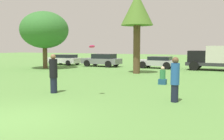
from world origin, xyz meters
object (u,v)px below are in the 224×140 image
(person_catcher, at_px, (175,79))
(parked_car_grey, at_px, (102,60))
(parked_car_silver, at_px, (158,62))
(parked_car_white, at_px, (65,59))
(frisbee, at_px, (92,47))
(bystander_sitting, at_px, (163,77))
(tree_0, at_px, (44,30))
(person_thrower, at_px, (54,73))
(tree_1, at_px, (137,12))
(delivery_truck_black, at_px, (219,57))

(person_catcher, distance_m, parked_car_grey, 17.59)
(parked_car_silver, bearing_deg, parked_car_white, 2.69)
(frisbee, relative_size, parked_car_grey, 0.06)
(bystander_sitting, bearing_deg, parked_car_silver, 106.38)
(frisbee, bearing_deg, tree_0, 137.58)
(person_thrower, relative_size, tree_1, 0.29)
(parked_car_white, xyz_separation_m, parked_car_silver, (11.15, 0.07, 0.00))
(person_thrower, bearing_deg, delivery_truck_black, 61.73)
(tree_0, relative_size, parked_car_grey, 1.30)
(bystander_sitting, xyz_separation_m, tree_0, (-12.95, 5.28, 3.32))
(person_thrower, xyz_separation_m, frisbee, (2.08, -0.01, 1.26))
(tree_1, bearing_deg, person_thrower, -94.03)
(tree_0, bearing_deg, person_catcher, -33.55)
(frisbee, relative_size, tree_1, 0.04)
(person_thrower, xyz_separation_m, tree_0, (-8.96, 10.08, 2.83))
(bystander_sitting, distance_m, parked_car_white, 17.41)
(frisbee, bearing_deg, person_catcher, 7.86)
(frisbee, bearing_deg, bystander_sitting, 68.30)
(tree_1, distance_m, parked_car_grey, 8.59)
(person_thrower, relative_size, parked_car_white, 0.45)
(person_catcher, bearing_deg, tree_0, -38.39)
(parked_car_silver, xyz_separation_m, delivery_truck_black, (5.55, 0.09, 0.57))
(bystander_sitting, relative_size, tree_0, 0.19)
(person_catcher, bearing_deg, delivery_truck_black, -98.79)
(person_thrower, height_order, bystander_sitting, person_thrower)
(person_catcher, relative_size, frisbee, 6.63)
(frisbee, relative_size, bystander_sitting, 0.26)
(person_thrower, distance_m, parked_car_grey, 15.40)
(person_catcher, height_order, parked_car_white, person_catcher)
(bystander_sitting, xyz_separation_m, parked_car_silver, (-3.00, 10.21, 0.22))
(frisbee, xyz_separation_m, parked_car_white, (-12.24, 14.95, -1.54))
(person_catcher, bearing_deg, parked_car_white, -47.53)
(bystander_sitting, relative_size, parked_car_silver, 0.26)
(frisbee, distance_m, bystander_sitting, 5.46)
(bystander_sitting, height_order, tree_0, tree_0)
(tree_0, distance_m, delivery_truck_black, 16.49)
(tree_1, bearing_deg, frisbee, -81.76)
(parked_car_white, height_order, parked_car_silver, parked_car_white)
(tree_1, distance_m, delivery_truck_black, 8.81)
(frisbee, height_order, delivery_truck_black, frisbee)
(parked_car_silver, relative_size, delivery_truck_black, 0.74)
(tree_0, height_order, parked_car_silver, tree_0)
(person_thrower, distance_m, tree_1, 10.46)
(person_thrower, distance_m, parked_car_silver, 15.04)
(parked_car_white, bearing_deg, tree_1, 156.34)
(frisbee, xyz_separation_m, delivery_truck_black, (4.46, 15.10, -0.96))
(person_thrower, xyz_separation_m, bystander_sitting, (3.99, 4.80, -0.49))
(person_thrower, height_order, delivery_truck_black, delivery_truck_black)
(bystander_sitting, xyz_separation_m, parked_car_white, (-14.15, 10.14, 0.21))
(tree_1, bearing_deg, tree_0, 177.46)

